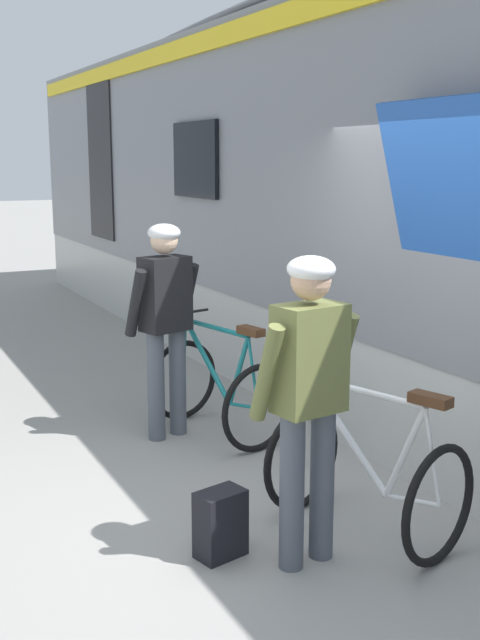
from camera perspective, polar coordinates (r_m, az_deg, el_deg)
name	(u,v)px	position (r m, az deg, el deg)	size (l,w,h in m)	color
ground_plane	(268,528)	(5.10, 2.05, -14.78)	(80.00, 80.00, 0.00)	gray
cyclist_near_in_olive	(309,384)	(4.34, 4.99, -4.65)	(0.64, 0.37, 1.76)	#4C515B
cyclist_far_in_dark	(165,312)	(6.38, -5.42, 0.61)	(0.66, 0.41, 1.76)	#4C515B
bicycle_near_white	(367,473)	(4.92, 9.14, -10.83)	(1.00, 1.24, 0.99)	black
bicycle_far_teal	(219,388)	(6.55, -1.55, -4.93)	(0.92, 1.20, 0.99)	black
backpack_on_platform	(220,524)	(4.69, -1.42, -14.51)	(0.28, 0.18, 0.40)	black
water_bottle_near_the_bikes	(294,451)	(5.99, 3.92, -9.40)	(0.07, 0.07, 0.24)	#338CCC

